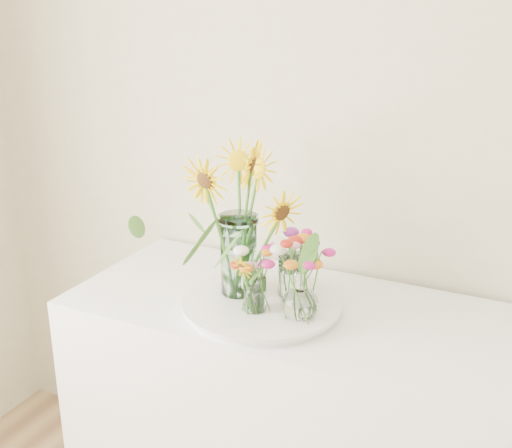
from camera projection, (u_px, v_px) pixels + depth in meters
name	position (u px, v px, depth m)	size (l,w,h in m)	color
counter	(299.00, 436.00, 2.02)	(1.40, 0.60, 0.90)	white
tray	(262.00, 306.00, 1.86)	(0.44, 0.44, 0.03)	white
mason_jar	(239.00, 255.00, 1.87)	(0.11, 0.11, 0.25)	#BFF5E4
sunflower_bouquet	(238.00, 220.00, 1.83)	(0.64, 0.64, 0.46)	yellow
small_vase_a	(255.00, 295.00, 1.78)	(0.06, 0.06, 0.11)	white
wildflower_posy_a	(255.00, 280.00, 1.76)	(0.18, 0.18, 0.20)	orange
small_vase_b	(300.00, 293.00, 1.74)	(0.10, 0.10, 0.15)	white
wildflower_posy_b	(301.00, 278.00, 1.73)	(0.22, 0.22, 0.24)	orange
small_vase_c	(291.00, 276.00, 1.87)	(0.08, 0.08, 0.13)	white
wildflower_posy_c	(291.00, 261.00, 1.86)	(0.18, 0.18, 0.22)	orange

